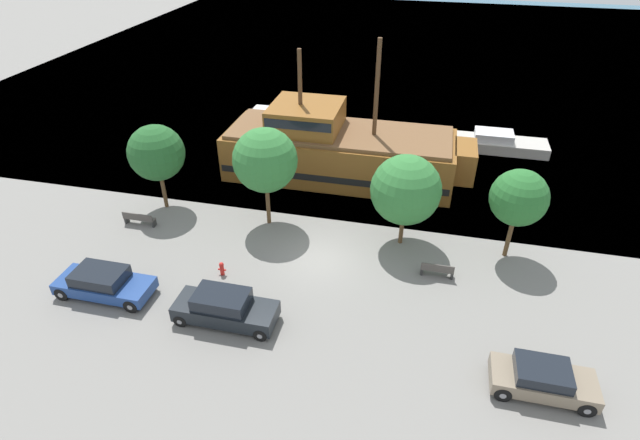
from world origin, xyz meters
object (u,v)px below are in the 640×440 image
at_px(parked_car_curb_front, 103,283).
at_px(bench_promenade_west, 437,270).
at_px(bench_promenade_east, 139,219).
at_px(parked_car_curb_mid, 225,308).
at_px(pirate_ship, 338,150).
at_px(parked_car_curb_rear, 543,379).
at_px(moored_boat_outer, 498,143).
at_px(moored_boat_dockside, 273,124).
at_px(fire_hydrant, 222,268).

bearing_deg(parked_car_curb_front, bench_promenade_west, 17.85).
bearing_deg(bench_promenade_east, parked_car_curb_mid, -38.08).
xyz_separation_m(pirate_ship, parked_car_curb_rear, (11.44, -16.09, -1.22)).
bearing_deg(bench_promenade_east, pirate_ship, 41.19).
distance_m(parked_car_curb_front, bench_promenade_west, 16.64).
bearing_deg(pirate_ship, parked_car_curb_rear, -54.58).
distance_m(moored_boat_outer, parked_car_curb_rear, 22.89).
bearing_deg(moored_boat_dockside, bench_promenade_west, -48.98).
height_order(parked_car_curb_rear, bench_promenade_west, parked_car_curb_rear).
xyz_separation_m(parked_car_curb_mid, fire_hydrant, (-1.46, 3.09, -0.36)).
bearing_deg(parked_car_curb_front, parked_car_curb_mid, -3.17).
xyz_separation_m(parked_car_curb_mid, bench_promenade_east, (-8.05, 6.30, -0.33)).
relative_size(fire_hydrant, bench_promenade_west, 0.46).
relative_size(pirate_ship, fire_hydrant, 21.79).
bearing_deg(parked_car_curb_mid, moored_boat_dockside, 101.91).
bearing_deg(fire_hydrant, parked_car_curb_rear, -14.58).
bearing_deg(moored_boat_dockside, pirate_ship, -42.65).
bearing_deg(parked_car_curb_mid, moored_boat_outer, 58.76).
bearing_deg(bench_promenade_east, moored_boat_outer, 36.32).
bearing_deg(parked_car_curb_rear, bench_promenade_east, 161.76).
height_order(moored_boat_outer, bench_promenade_east, moored_boat_outer).
relative_size(parked_car_curb_front, bench_promenade_east, 2.45).
distance_m(moored_boat_dockside, moored_boat_outer, 17.91).
bearing_deg(moored_boat_outer, fire_hydrant, -128.04).
bearing_deg(parked_car_curb_rear, bench_promenade_west, 124.03).
bearing_deg(pirate_ship, fire_hydrant, -106.66).
relative_size(moored_boat_dockside, bench_promenade_east, 3.24).
height_order(parked_car_curb_mid, parked_car_curb_rear, parked_car_curb_mid).
distance_m(parked_car_curb_front, fire_hydrant, 5.70).
xyz_separation_m(parked_car_curb_mid, parked_car_curb_rear, (13.62, -0.83, -0.09)).
distance_m(parked_car_curb_rear, fire_hydrant, 15.59).
xyz_separation_m(moored_boat_dockside, bench_promenade_west, (13.90, -15.97, -0.29)).
relative_size(moored_boat_dockside, fire_hydrant, 8.14).
distance_m(pirate_ship, parked_car_curb_front, 17.26).
bearing_deg(pirate_ship, bench_promenade_west, -53.71).
bearing_deg(pirate_ship, moored_boat_dockside, 137.35).
bearing_deg(parked_car_curb_front, pirate_ship, 59.89).
bearing_deg(parked_car_curb_mid, fire_hydrant, 115.30).
bearing_deg(bench_promenade_east, parked_car_curb_rear, -18.24).
xyz_separation_m(pirate_ship, bench_promenade_east, (-10.23, -8.95, -1.46)).
xyz_separation_m(moored_boat_dockside, parked_car_curb_rear, (18.14, -22.26, -0.04)).
xyz_separation_m(moored_boat_dockside, bench_promenade_east, (-3.52, -15.12, -0.28)).
height_order(moored_boat_dockside, moored_boat_outer, moored_boat_dockside).
bearing_deg(bench_promenade_west, pirate_ship, 126.29).
relative_size(pirate_ship, parked_car_curb_rear, 4.18).
distance_m(moored_boat_outer, fire_hydrant, 24.08).
relative_size(parked_car_curb_rear, bench_promenade_west, 2.39).
bearing_deg(parked_car_curb_rear, fire_hydrant, 165.42).
distance_m(parked_car_curb_mid, bench_promenade_west, 10.85).
bearing_deg(moored_boat_outer, parked_car_curb_front, -132.43).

